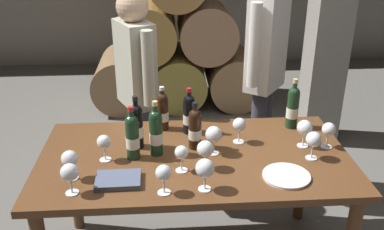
# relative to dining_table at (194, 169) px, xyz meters

# --- Properties ---
(barrel_stack) EXTENTS (1.86, 0.90, 1.69)m
(barrel_stack) POSITION_rel_dining_table_xyz_m (0.00, 2.60, -0.01)
(barrel_stack) COLOR olive
(barrel_stack) RESTS_ON ground_plane
(stone_pillar) EXTENTS (0.32, 0.32, 2.60)m
(stone_pillar) POSITION_rel_dining_table_xyz_m (1.30, 1.60, 0.63)
(stone_pillar) COLOR gray
(stone_pillar) RESTS_ON ground_plane
(dining_table) EXTENTS (1.70, 0.90, 0.76)m
(dining_table) POSITION_rel_dining_table_xyz_m (0.00, 0.00, 0.00)
(dining_table) COLOR brown
(dining_table) RESTS_ON ground_plane
(wine_bottle_0) EXTENTS (0.07, 0.07, 0.29)m
(wine_bottle_0) POSITION_rel_dining_table_xyz_m (-0.01, 0.28, 0.22)
(wine_bottle_0) COLOR black
(wine_bottle_0) RESTS_ON dining_table
(wine_bottle_1) EXTENTS (0.07, 0.07, 0.28)m
(wine_bottle_1) POSITION_rel_dining_table_xyz_m (0.01, 0.09, 0.21)
(wine_bottle_1) COLOR black
(wine_bottle_1) RESTS_ON dining_table
(wine_bottle_2) EXTENTS (0.07, 0.07, 0.28)m
(wine_bottle_2) POSITION_rel_dining_table_xyz_m (-0.17, 0.34, 0.21)
(wine_bottle_2) COLOR black
(wine_bottle_2) RESTS_ON dining_table
(wine_bottle_3) EXTENTS (0.07, 0.07, 0.31)m
(wine_bottle_3) POSITION_rel_dining_table_xyz_m (-0.21, 0.03, 0.23)
(wine_bottle_3) COLOR #19381E
(wine_bottle_3) RESTS_ON dining_table
(wine_bottle_4) EXTENTS (0.07, 0.07, 0.31)m
(wine_bottle_4) POSITION_rel_dining_table_xyz_m (-0.32, 0.12, 0.22)
(wine_bottle_4) COLOR black
(wine_bottle_4) RESTS_ON dining_table
(wine_bottle_5) EXTENTS (0.07, 0.07, 0.30)m
(wine_bottle_5) POSITION_rel_dining_table_xyz_m (-0.33, -0.01, 0.22)
(wine_bottle_5) COLOR #19381E
(wine_bottle_5) RESTS_ON dining_table
(wine_bottle_6) EXTENTS (0.07, 0.07, 0.32)m
(wine_bottle_6) POSITION_rel_dining_table_xyz_m (0.62, 0.31, 0.23)
(wine_bottle_6) COLOR #19381E
(wine_bottle_6) RESTS_ON dining_table
(wine_glass_0) EXTENTS (0.08, 0.08, 0.16)m
(wine_glass_0) POSITION_rel_dining_table_xyz_m (0.63, -0.08, 0.20)
(wine_glass_0) COLOR white
(wine_glass_0) RESTS_ON dining_table
(wine_glass_1) EXTENTS (0.09, 0.09, 0.16)m
(wine_glass_1) POSITION_rel_dining_table_xyz_m (0.62, 0.06, 0.20)
(wine_glass_1) COLOR white
(wine_glass_1) RESTS_ON dining_table
(wine_glass_2) EXTENTS (0.09, 0.09, 0.16)m
(wine_glass_2) POSITION_rel_dining_table_xyz_m (0.04, -0.14, 0.20)
(wine_glass_2) COLOR white
(wine_glass_2) RESTS_ON dining_table
(wine_glass_3) EXTENTS (0.08, 0.08, 0.15)m
(wine_glass_3) POSITION_rel_dining_table_xyz_m (0.75, 0.04, 0.20)
(wine_glass_3) COLOR white
(wine_glass_3) RESTS_ON dining_table
(wine_glass_4) EXTENTS (0.08, 0.08, 0.16)m
(wine_glass_4) POSITION_rel_dining_table_xyz_m (-0.63, -0.19, 0.20)
(wine_glass_4) COLOR white
(wine_glass_4) RESTS_ON dining_table
(wine_glass_5) EXTENTS (0.09, 0.09, 0.16)m
(wine_glass_5) POSITION_rel_dining_table_xyz_m (0.02, -0.33, 0.21)
(wine_glass_5) COLOR white
(wine_glass_5) RESTS_ON dining_table
(wine_glass_6) EXTENTS (0.08, 0.08, 0.15)m
(wine_glass_6) POSITION_rel_dining_table_xyz_m (0.27, 0.13, 0.20)
(wine_glass_6) COLOR white
(wine_glass_6) RESTS_ON dining_table
(wine_glass_7) EXTENTS (0.08, 0.08, 0.16)m
(wine_glass_7) POSITION_rel_dining_table_xyz_m (-0.60, -0.32, 0.20)
(wine_glass_7) COLOR white
(wine_glass_7) RESTS_ON dining_table
(wine_glass_8) EXTENTS (0.07, 0.07, 0.15)m
(wine_glass_8) POSITION_rel_dining_table_xyz_m (-0.08, -0.16, 0.19)
(wine_glass_8) COLOR white
(wine_glass_8) RESTS_ON dining_table
(wine_glass_9) EXTENTS (0.08, 0.08, 0.15)m
(wine_glass_9) POSITION_rel_dining_table_xyz_m (-0.17, -0.35, 0.20)
(wine_glass_9) COLOR white
(wine_glass_9) RESTS_ON dining_table
(wine_glass_10) EXTENTS (0.09, 0.09, 0.16)m
(wine_glass_10) POSITION_rel_dining_table_xyz_m (0.10, 0.01, 0.21)
(wine_glass_10) COLOR white
(wine_glass_10) RESTS_ON dining_table
(wine_glass_11) EXTENTS (0.07, 0.07, 0.15)m
(wine_glass_11) POSITION_rel_dining_table_xyz_m (-0.48, -0.02, 0.20)
(wine_glass_11) COLOR white
(wine_glass_11) RESTS_ON dining_table
(tasting_notebook) EXTENTS (0.22, 0.16, 0.03)m
(tasting_notebook) POSITION_rel_dining_table_xyz_m (-0.39, -0.25, 0.11)
(tasting_notebook) COLOR #4C5670
(tasting_notebook) RESTS_ON dining_table
(serving_plate) EXTENTS (0.24, 0.24, 0.01)m
(serving_plate) POSITION_rel_dining_table_xyz_m (0.44, -0.25, 0.10)
(serving_plate) COLOR white
(serving_plate) RESTS_ON dining_table
(sommelier_presenting) EXTENTS (0.33, 0.42, 1.72)m
(sommelier_presenting) POSITION_rel_dining_table_xyz_m (0.55, 0.75, 0.37)
(sommelier_presenting) COLOR #383842
(sommelier_presenting) RESTS_ON ground_plane
(taster_seated_left) EXTENTS (0.30, 0.46, 1.54)m
(taster_seated_left) POSITION_rel_dining_table_xyz_m (-0.34, 0.72, 0.25)
(taster_seated_left) COLOR #383842
(taster_seated_left) RESTS_ON ground_plane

